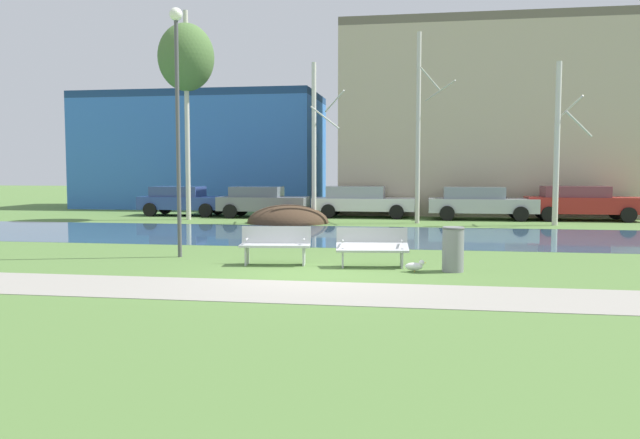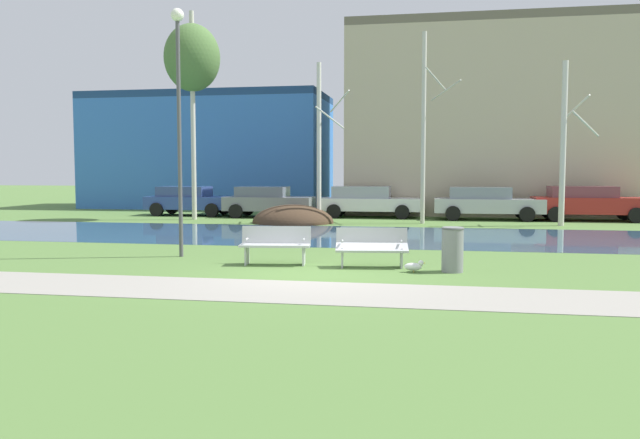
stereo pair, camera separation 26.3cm
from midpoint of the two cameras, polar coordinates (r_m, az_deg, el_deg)
ground_plane at (r=23.10m, az=4.39°, el=-0.97°), size 120.00×120.00×0.00m
paved_path_strip at (r=11.46m, az=-1.79°, el=-6.43°), size 60.00×2.11×0.01m
river_band at (r=21.20m, az=3.85°, el=-1.44°), size 80.00×6.91×0.01m
soil_mound at (r=26.33m, az=-2.14°, el=-0.30°), size 3.37×3.00×1.52m
bench_left at (r=14.68m, az=-3.49°, el=-2.21°), size 1.65×0.75×0.87m
bench_right at (r=14.32m, az=5.16°, el=-2.38°), size 1.65×0.74×0.87m
trash_bin at (r=13.90m, az=12.27°, el=-2.56°), size 0.48×0.48×0.96m
seagull at (r=13.74m, az=8.93°, el=-4.14°), size 0.45×0.17×0.26m
streetlamp at (r=16.36m, az=-12.03°, el=10.76°), size 0.32×0.32×6.11m
birch_far_left at (r=28.99m, az=-11.07°, el=13.87°), size 2.41×2.41×9.00m
birch_left at (r=26.10m, az=0.28°, el=6.98°), size 1.37×2.33×6.49m
birch_center_left at (r=26.40m, az=9.58°, el=8.20°), size 1.55×2.33×7.69m
birch_center at (r=26.68m, az=21.22°, el=6.44°), size 1.39×2.19×6.36m
parked_van_nearest_blue at (r=31.28m, az=-11.34°, el=1.72°), size 4.14×2.00×1.39m
parked_sedan_second_grey at (r=29.48m, az=-4.43°, el=1.66°), size 4.05×1.96×1.41m
parked_hatch_third_white at (r=29.45m, az=4.50°, el=1.67°), size 4.65×1.98×1.43m
parked_wagon_fourth_silver at (r=28.83m, az=14.83°, el=1.48°), size 4.63×1.93×1.43m
parked_suv_fifth_red at (r=29.67m, az=23.08°, el=1.41°), size 4.77×1.97×1.49m
building_blue_store at (r=38.30m, az=-9.57°, el=6.01°), size 13.61×6.41×6.54m
building_beige_block at (r=34.64m, az=16.30°, el=8.39°), size 15.49×8.24×9.34m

